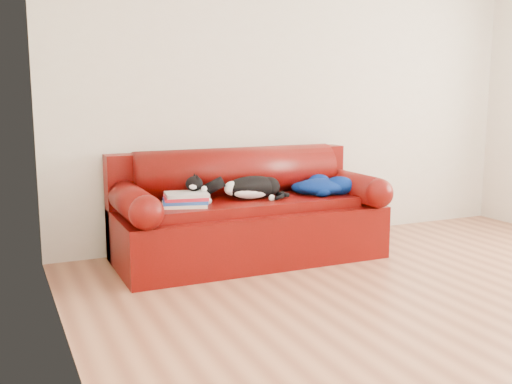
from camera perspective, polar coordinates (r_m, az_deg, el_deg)
ground at (r=4.03m, az=17.66°, el=-10.30°), size 4.50×4.50×0.00m
room_shell at (r=3.91m, az=20.18°, el=13.82°), size 4.52×4.02×2.61m
sofa_base at (r=4.80m, az=-0.70°, el=-3.64°), size 2.10×0.90×0.50m
sofa_back at (r=4.96m, az=-1.83°, el=0.37°), size 2.10×1.01×0.88m
book_stack at (r=4.44m, az=-6.74°, el=-0.72°), size 0.40×0.34×0.10m
cat at (r=4.68m, az=-0.39°, el=0.37°), size 0.62×0.30×0.23m
blanket at (r=4.96m, az=6.30°, el=0.60°), size 0.50×0.42×0.15m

